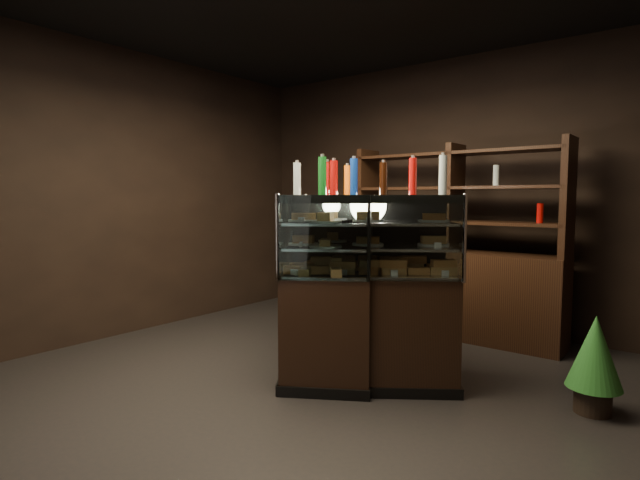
# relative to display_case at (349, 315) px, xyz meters

# --- Properties ---
(ground) EXTENTS (5.00, 5.00, 0.00)m
(ground) POSITION_rel_display_case_xyz_m (-0.11, -0.40, -0.49)
(ground) COLOR black
(ground) RESTS_ON ground
(room_shell) EXTENTS (5.02, 5.02, 3.01)m
(room_shell) POSITION_rel_display_case_xyz_m (-0.11, -0.40, 1.45)
(room_shell) COLOR black
(room_shell) RESTS_ON ground
(display_case) EXTENTS (1.79, 1.51, 1.48)m
(display_case) POSITION_rel_display_case_xyz_m (0.00, 0.00, 0.00)
(display_case) COLOR black
(display_case) RESTS_ON ground
(food_display) EXTENTS (1.37, 1.16, 0.45)m
(food_display) POSITION_rel_display_case_xyz_m (-0.00, -0.01, 0.59)
(food_display) COLOR #DC8E4F
(food_display) RESTS_ON display_case
(bottles_top) EXTENTS (1.20, 1.02, 0.30)m
(bottles_top) POSITION_rel_display_case_xyz_m (0.00, 0.00, 1.12)
(bottles_top) COLOR black
(bottles_top) RESTS_ON display_case
(potted_conifer) EXTENTS (0.35, 0.35, 0.76)m
(potted_conifer) POSITION_rel_display_case_xyz_m (1.72, 0.40, -0.06)
(potted_conifer) COLOR black
(potted_conifer) RESTS_ON ground
(back_shelving) EXTENTS (2.22, 0.46, 2.00)m
(back_shelving) POSITION_rel_display_case_xyz_m (0.20, 1.65, 0.12)
(back_shelving) COLOR black
(back_shelving) RESTS_ON ground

